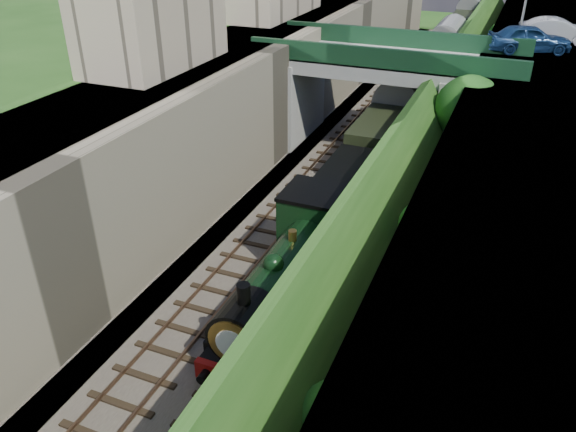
{
  "coord_description": "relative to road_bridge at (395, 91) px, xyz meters",
  "views": [
    {
      "loc": [
        7.89,
        -10.36,
        14.39
      ],
      "look_at": [
        0.0,
        8.74,
        2.79
      ],
      "focal_mm": 35.0,
      "sensor_mm": 36.0,
      "label": 1
    }
  ],
  "objects": [
    {
      "name": "building_near",
      "position": [
        -10.44,
        -10.0,
        4.92
      ],
      "size": [
        4.0,
        8.0,
        4.0
      ],
      "primitive_type": "cube",
      "color": "gray",
      "rests_on": "street_plateau_left"
    },
    {
      "name": "ground",
      "position": [
        -0.94,
        -24.0,
        -4.08
      ],
      "size": [
        160.0,
        160.0,
        0.0
      ],
      "primitive_type": "plane",
      "color": "#1E4714",
      "rests_on": "ground"
    },
    {
      "name": "track_right",
      "position": [
        0.26,
        -4.0,
        -3.83
      ],
      "size": [
        2.5,
        90.0,
        0.2
      ],
      "color": "black",
      "rests_on": "trackbed"
    },
    {
      "name": "locomotive",
      "position": [
        0.26,
        -17.88,
        -2.18
      ],
      "size": [
        3.1,
        10.23,
        3.83
      ],
      "color": "black",
      "rests_on": "trackbed"
    },
    {
      "name": "road_bridge",
      "position": [
        0.0,
        0.0,
        0.0
      ],
      "size": [
        16.0,
        6.4,
        7.25
      ],
      "color": "gray",
      "rests_on": "ground"
    },
    {
      "name": "track_left",
      "position": [
        -2.94,
        -4.0,
        -3.83
      ],
      "size": [
        2.5,
        90.0,
        0.2
      ],
      "color": "black",
      "rests_on": "trackbed"
    },
    {
      "name": "street_plateau_left",
      "position": [
        -9.94,
        -4.0,
        -0.58
      ],
      "size": [
        6.0,
        90.0,
        7.0
      ],
      "primitive_type": "cube",
      "color": "#262628",
      "rests_on": "ground"
    },
    {
      "name": "embankment_slope",
      "position": [
        4.05,
        -4.45,
        -1.32
      ],
      "size": [
        4.55,
        90.0,
        6.41
      ],
      "color": "#1E4714",
      "rests_on": "ground"
    },
    {
      "name": "street_plateau_right",
      "position": [
        8.56,
        -4.0,
        -0.95
      ],
      "size": [
        8.0,
        90.0,
        6.25
      ],
      "primitive_type": "cube",
      "color": "#262628",
      "rests_on": "ground"
    },
    {
      "name": "car_silver",
      "position": [
        8.71,
        7.45,
        2.95
      ],
      "size": [
        4.87,
        2.2,
        1.55
      ],
      "primitive_type": "imported",
      "rotation": [
        0.0,
        0.0,
        1.69
      ],
      "color": "#B1B2B6",
      "rests_on": "street_plateau_right"
    },
    {
      "name": "coach_rear",
      "position": [
        0.26,
        39.68,
        -2.03
      ],
      "size": [
        2.9,
        18.0,
        3.7
      ],
      "color": "black",
      "rests_on": "trackbed"
    },
    {
      "name": "car_blue",
      "position": [
        7.15,
        3.86,
        3.01
      ],
      "size": [
        5.27,
        3.4,
        1.67
      ],
      "primitive_type": "imported",
      "rotation": [
        0.0,
        0.0,
        1.89
      ],
      "color": "navy",
      "rests_on": "street_plateau_right"
    },
    {
      "name": "tender",
      "position": [
        0.26,
        -10.52,
        -2.46
      ],
      "size": [
        2.7,
        6.0,
        3.05
      ],
      "color": "black",
      "rests_on": "trackbed"
    },
    {
      "name": "coach_middle",
      "position": [
        0.26,
        20.88,
        -2.03
      ],
      "size": [
        2.9,
        18.0,
        3.7
      ],
      "color": "black",
      "rests_on": "trackbed"
    },
    {
      "name": "retaining_wall",
      "position": [
        -6.44,
        -4.0,
        -0.58
      ],
      "size": [
        1.0,
        90.0,
        7.0
      ],
      "primitive_type": "cube",
      "color": "#756B56",
      "rests_on": "ground"
    },
    {
      "name": "coach_front",
      "position": [
        0.26,
        2.08,
        -2.03
      ],
      "size": [
        2.9,
        18.0,
        3.7
      ],
      "color": "black",
      "rests_on": "trackbed"
    },
    {
      "name": "tree",
      "position": [
        4.97,
        -4.07,
        0.57
      ],
      "size": [
        3.6,
        3.8,
        6.6
      ],
      "color": "black",
      "rests_on": "ground"
    },
    {
      "name": "trackbed",
      "position": [
        -0.94,
        -4.0,
        -3.98
      ],
      "size": [
        10.0,
        90.0,
        0.2
      ],
      "primitive_type": "cube",
      "color": "#473F38",
      "rests_on": "ground"
    }
  ]
}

